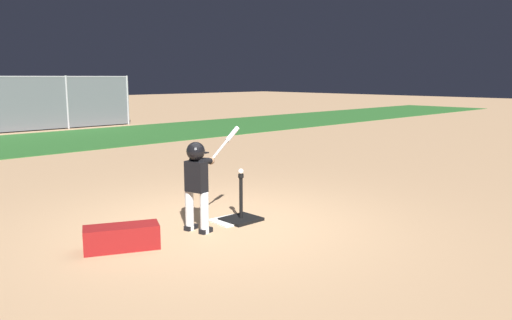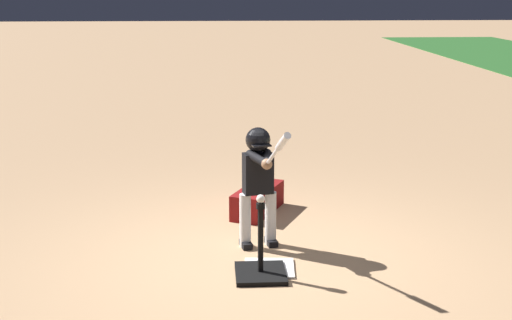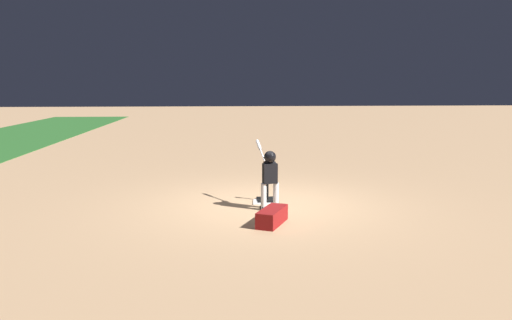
{
  "view_description": "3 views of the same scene",
  "coord_description": "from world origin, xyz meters",
  "px_view_note": "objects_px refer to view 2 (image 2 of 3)",
  "views": [
    {
      "loc": [
        -4.1,
        -5.02,
        1.95
      ],
      "look_at": [
        0.35,
        -0.34,
        0.88
      ],
      "focal_mm": 35.0,
      "sensor_mm": 36.0,
      "label": 1
    },
    {
      "loc": [
        6.04,
        -0.46,
        2.44
      ],
      "look_at": [
        -0.35,
        -0.07,
        0.86
      ],
      "focal_mm": 50.0,
      "sensor_mm": 36.0,
      "label": 2
    },
    {
      "loc": [
        -9.85,
        0.91,
        2.43
      ],
      "look_at": [
        0.34,
        0.17,
        0.87
      ],
      "focal_mm": 35.0,
      "sensor_mm": 36.0,
      "label": 3
    }
  ],
  "objects_px": {
    "baseball": "(261,199)",
    "equipment_bag": "(258,200)",
    "batting_tee": "(261,267)",
    "batter_child": "(259,172)"
  },
  "relations": [
    {
      "from": "baseball",
      "to": "equipment_bag",
      "type": "height_order",
      "value": "baseball"
    },
    {
      "from": "baseball",
      "to": "equipment_bag",
      "type": "relative_size",
      "value": 0.09
    },
    {
      "from": "batter_child",
      "to": "equipment_bag",
      "type": "bearing_deg",
      "value": 177.03
    },
    {
      "from": "batting_tee",
      "to": "batter_child",
      "type": "distance_m",
      "value": 0.96
    },
    {
      "from": "batter_child",
      "to": "equipment_bag",
      "type": "height_order",
      "value": "batter_child"
    },
    {
      "from": "batter_child",
      "to": "baseball",
      "type": "bearing_deg",
      "value": -2.67
    },
    {
      "from": "batting_tee",
      "to": "baseball",
      "type": "xyz_separation_m",
      "value": [
        0.0,
        0.0,
        0.61
      ]
    },
    {
      "from": "batting_tee",
      "to": "equipment_bag",
      "type": "bearing_deg",
      "value": 177.15
    },
    {
      "from": "batting_tee",
      "to": "equipment_bag",
      "type": "height_order",
      "value": "batting_tee"
    },
    {
      "from": "batting_tee",
      "to": "baseball",
      "type": "distance_m",
      "value": 0.61
    }
  ]
}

